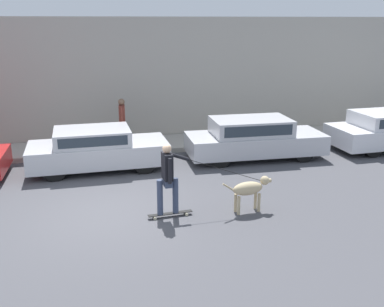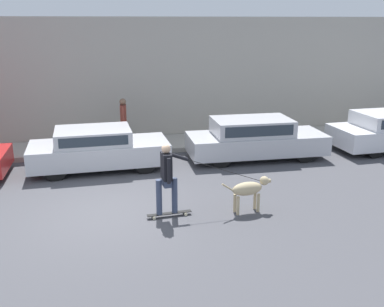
% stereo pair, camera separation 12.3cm
% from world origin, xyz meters
% --- Properties ---
extents(ground_plane, '(36.00, 36.00, 0.00)m').
position_xyz_m(ground_plane, '(0.00, 0.00, 0.00)').
color(ground_plane, '#47474C').
extents(back_wall, '(32.00, 0.30, 4.34)m').
position_xyz_m(back_wall, '(0.00, 6.53, 2.17)').
color(back_wall, '#9E998E').
rests_on(back_wall, ground_plane).
extents(sidewalk_curb, '(30.00, 1.91, 0.16)m').
position_xyz_m(sidewalk_curb, '(0.00, 5.41, 0.08)').
color(sidewalk_curb, '#A39E93').
rests_on(sidewalk_curb, ground_plane).
extents(parked_car_1, '(4.02, 1.74, 1.22)m').
position_xyz_m(parked_car_1, '(-0.21, 3.31, 0.61)').
color(parked_car_1, black).
rests_on(parked_car_1, ground_plane).
extents(parked_car_2, '(4.36, 1.79, 1.29)m').
position_xyz_m(parked_car_2, '(4.64, 3.31, 0.63)').
color(parked_car_2, black).
rests_on(parked_car_2, ground_plane).
extents(dog, '(1.21, 0.39, 0.81)m').
position_xyz_m(dog, '(3.04, -0.59, 0.55)').
color(dog, tan).
rests_on(dog, ground_plane).
extents(skateboarder, '(2.70, 0.54, 1.68)m').
position_xyz_m(skateboarder, '(1.19, -0.47, 0.96)').
color(skateboarder, beige).
rests_on(skateboarder, ground_plane).
extents(pedestrian_with_bag, '(0.23, 0.68, 1.59)m').
position_xyz_m(pedestrian_with_bag, '(0.69, 5.22, 1.04)').
color(pedestrian_with_bag, '#28282D').
rests_on(pedestrian_with_bag, sidewalk_curb).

